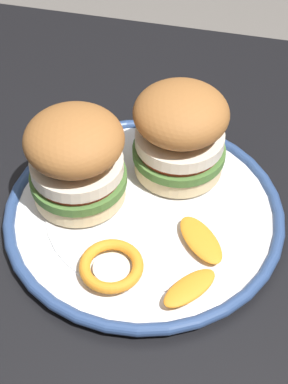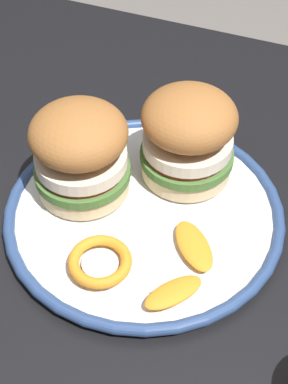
{
  "view_description": "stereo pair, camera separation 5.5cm",
  "coord_description": "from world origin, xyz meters",
  "px_view_note": "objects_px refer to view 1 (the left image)",
  "views": [
    {
      "loc": [
        0.02,
        -0.35,
        1.16
      ],
      "look_at": [
        -0.07,
        0.03,
        0.75
      ],
      "focal_mm": 53.66,
      "sensor_mm": 36.0,
      "label": 1
    },
    {
      "loc": [
        0.08,
        -0.33,
        1.16
      ],
      "look_at": [
        -0.07,
        0.03,
        0.75
      ],
      "focal_mm": 53.66,
      "sensor_mm": 36.0,
      "label": 2
    }
  ],
  "objects_px": {
    "dining_table": "(198,308)",
    "sandwich_half_left": "(76,158)",
    "sandwich_half_right": "(180,131)",
    "dinner_plate": "(144,212)"
  },
  "relations": [
    {
      "from": "sandwich_half_left",
      "to": "sandwich_half_right",
      "type": "xyz_separation_m",
      "value": [
        0.09,
        0.06,
        0.0
      ]
    },
    {
      "from": "dining_table",
      "to": "sandwich_half_left",
      "type": "height_order",
      "value": "sandwich_half_left"
    },
    {
      "from": "dinner_plate",
      "to": "sandwich_half_left",
      "type": "relative_size",
      "value": 2.13
    },
    {
      "from": "dining_table",
      "to": "dinner_plate",
      "type": "xyz_separation_m",
      "value": [
        -0.07,
        0.03,
        0.11
      ]
    },
    {
      "from": "sandwich_half_left",
      "to": "sandwich_half_right",
      "type": "bearing_deg",
      "value": 34.55
    },
    {
      "from": "dining_table",
      "to": "sandwich_half_left",
      "type": "relative_size",
      "value": 9.61
    },
    {
      "from": "dinner_plate",
      "to": "sandwich_half_right",
      "type": "relative_size",
      "value": 2.1
    },
    {
      "from": "dinner_plate",
      "to": "sandwich_half_right",
      "type": "bearing_deg",
      "value": 71.43
    },
    {
      "from": "dining_table",
      "to": "sandwich_half_right",
      "type": "xyz_separation_m",
      "value": [
        -0.05,
        0.1,
        0.17
      ]
    },
    {
      "from": "dinner_plate",
      "to": "sandwich_half_left",
      "type": "height_order",
      "value": "sandwich_half_left"
    }
  ]
}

